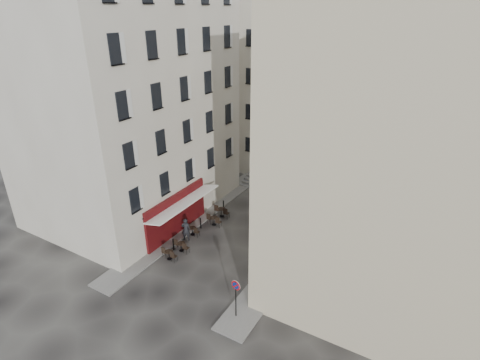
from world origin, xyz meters
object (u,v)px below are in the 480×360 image
Objects in this scene: no_parking_sign at (236,292)px; bistro_table_a at (170,254)px; pedestrian at (186,230)px; bistro_table_b at (182,246)px.

bistro_table_a is (-6.96, 2.42, -1.43)m from no_parking_sign.
pedestrian is (-7.43, 5.00, -0.91)m from no_parking_sign.
bistro_table_b is (-6.84, 3.67, -1.42)m from no_parking_sign.
bistro_table_a is 0.65× the size of pedestrian.
pedestrian is (-0.47, 2.57, 0.52)m from bistro_table_a.
no_parking_sign is at bearing 123.66° from pedestrian.
bistro_table_a is 1.25m from bistro_table_b.
pedestrian is at bearing 100.27° from bistro_table_a.
no_parking_sign is 2.09× the size of bistro_table_b.
pedestrian is at bearing 155.03° from no_parking_sign.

